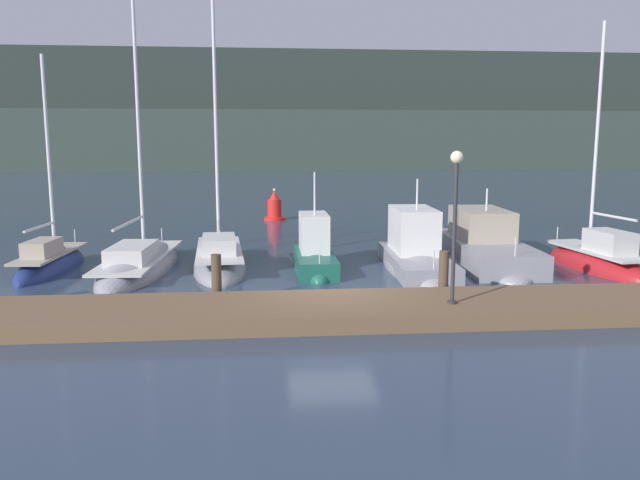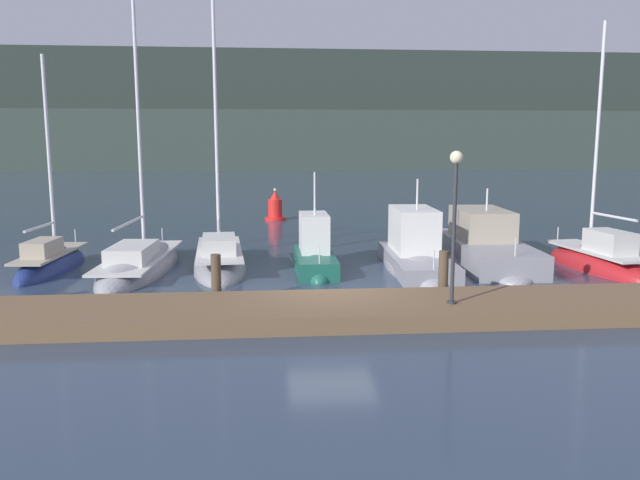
{
  "view_description": "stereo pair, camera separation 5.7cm",
  "coord_description": "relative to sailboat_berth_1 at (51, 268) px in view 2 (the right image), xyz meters",
  "views": [
    {
      "loc": [
        -1.87,
        -17.05,
        4.53
      ],
      "look_at": [
        0.0,
        3.77,
        1.2
      ],
      "focal_mm": 35.0,
      "sensor_mm": 36.0,
      "label": 1
    },
    {
      "loc": [
        -1.81,
        -17.05,
        4.53
      ],
      "look_at": [
        0.0,
        3.77,
        1.2
      ],
      "focal_mm": 35.0,
      "sensor_mm": 36.0,
      "label": 2
    }
  ],
  "objects": [
    {
      "name": "ground_plane",
      "position": [
        9.39,
        -5.2,
        -0.11
      ],
      "size": [
        400.0,
        400.0,
        0.0
      ],
      "primitive_type": "plane",
      "color": "#2D3D51"
    },
    {
      "name": "dock",
      "position": [
        9.39,
        -6.83,
        0.11
      ],
      "size": [
        27.46,
        2.8,
        0.45
      ],
      "primitive_type": "cube",
      "color": "brown",
      "rests_on": "ground"
    },
    {
      "name": "mooring_pile_1",
      "position": [
        6.17,
        -5.18,
        0.6
      ],
      "size": [
        0.28,
        0.28,
        1.44
      ],
      "primitive_type": "cylinder",
      "color": "#4C3D2D",
      "rests_on": "ground"
    },
    {
      "name": "mooring_pile_2",
      "position": [
        12.61,
        -5.18,
        0.6
      ],
      "size": [
        0.28,
        0.28,
        1.43
      ],
      "primitive_type": "cylinder",
      "color": "#4C3D2D",
      "rests_on": "ground"
    },
    {
      "name": "sailboat_berth_1",
      "position": [
        0.0,
        0.0,
        0.0
      ],
      "size": [
        1.7,
        5.31,
        8.21
      ],
      "color": "navy",
      "rests_on": "ground"
    },
    {
      "name": "sailboat_berth_2",
      "position": [
        3.08,
        -0.06,
        -0.02
      ],
      "size": [
        2.56,
        8.06,
        11.13
      ],
      "color": "gray",
      "rests_on": "ground"
    },
    {
      "name": "sailboat_berth_3",
      "position": [
        5.88,
        -0.07,
        0.02
      ],
      "size": [
        2.34,
        6.6,
        10.22
      ],
      "color": "gray",
      "rests_on": "ground"
    },
    {
      "name": "motorboat_berth_4",
      "position": [
        9.27,
        -0.64,
        0.19
      ],
      "size": [
        1.46,
        4.51,
        4.14
      ],
      "color": "#195647",
      "rests_on": "ground"
    },
    {
      "name": "motorboat_berth_5",
      "position": [
        12.89,
        -0.73,
        0.23
      ],
      "size": [
        2.32,
        6.36,
        3.86
      ],
      "color": "gray",
      "rests_on": "ground"
    },
    {
      "name": "motorboat_berth_6",
      "position": [
        15.76,
        0.17,
        0.24
      ],
      "size": [
        3.03,
        7.6,
        3.35
      ],
      "color": "gray",
      "rests_on": "ground"
    },
    {
      "name": "sailboat_berth_7",
      "position": [
        19.32,
        -1.4,
        0.04
      ],
      "size": [
        2.2,
        5.62,
        9.37
      ],
      "color": "red",
      "rests_on": "ground"
    },
    {
      "name": "channel_buoy",
      "position": [
        8.1,
        13.64,
        0.55
      ],
      "size": [
        1.21,
        1.21,
        1.83
      ],
      "color": "red",
      "rests_on": "ground"
    },
    {
      "name": "dock_lamppost",
      "position": [
        12.24,
        -7.23,
        2.92
      ],
      "size": [
        0.32,
        0.32,
        3.84
      ],
      "color": "#2D2D33",
      "rests_on": "dock"
    },
    {
      "name": "hillside_backdrop",
      "position": [
        12.82,
        86.33,
        8.65
      ],
      "size": [
        240.0,
        23.0,
        19.03
      ],
      "color": "#28332D",
      "rests_on": "ground"
    },
    {
      "name": "rowboat_adrift",
      "position": [
        24.24,
        5.62,
        -0.11
      ],
      "size": [
        3.25,
        2.14,
        0.56
      ],
      "color": "navy",
      "rests_on": "ground"
    }
  ]
}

